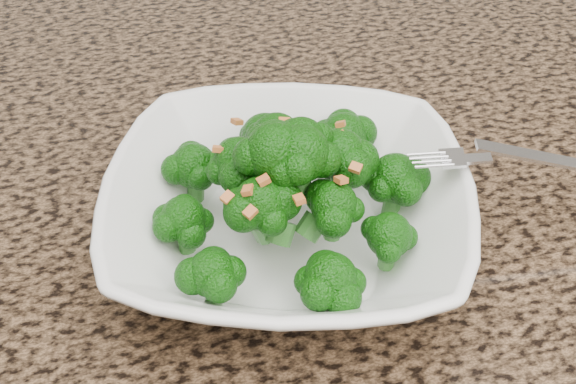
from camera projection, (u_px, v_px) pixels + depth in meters
name	position (u px, v px, depth m)	size (l,w,h in m)	color
granite_counter	(345.00, 287.00, 0.51)	(1.64, 1.04, 0.03)	brown
bowl	(288.00, 213.00, 0.50)	(0.25, 0.25, 0.06)	white
broccoli_pile	(288.00, 137.00, 0.46)	(0.22, 0.22, 0.07)	#12580A
garlic_topping	(288.00, 88.00, 0.44)	(0.13, 0.13, 0.01)	orange
fork	(481.00, 159.00, 0.49)	(0.17, 0.03, 0.01)	silver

